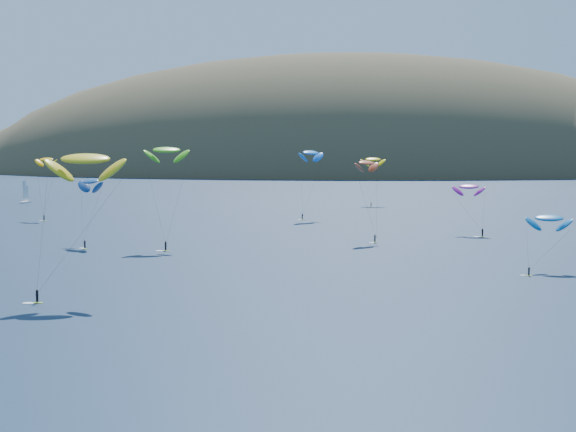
% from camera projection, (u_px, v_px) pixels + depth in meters
% --- Properties ---
extents(ground, '(2800.00, 2800.00, 0.00)m').
position_uv_depth(ground, '(206.00, 372.00, 84.44)').
color(ground, black).
rests_on(ground, ground).
extents(island, '(730.00, 300.00, 210.00)m').
position_uv_depth(island, '(367.00, 184.00, 642.10)').
color(island, '#3D3526').
rests_on(island, ground).
extents(sailboat, '(7.85, 6.82, 9.89)m').
position_uv_depth(sailboat, '(26.00, 201.00, 311.23)').
color(sailboat, white).
rests_on(sailboat, ground).
extents(kitesurfer_1, '(8.24, 10.85, 20.54)m').
position_uv_depth(kitesurfer_1, '(46.00, 160.00, 249.07)').
color(kitesurfer_1, '#C3EC1A').
rests_on(kitesurfer_1, ground).
extents(kitesurfer_2, '(12.67, 12.38, 24.73)m').
position_uv_depth(kitesurfer_2, '(85.00, 159.00, 125.61)').
color(kitesurfer_2, '#C3EC1A').
rests_on(kitesurfer_2, ground).
extents(kitesurfer_3, '(10.79, 13.56, 24.89)m').
position_uv_depth(kitesurfer_3, '(167.00, 150.00, 184.04)').
color(kitesurfer_3, '#C3EC1A').
rests_on(kitesurfer_3, ground).
extents(kitesurfer_4, '(9.83, 10.67, 23.21)m').
position_uv_depth(kitesurfer_4, '(311.00, 153.00, 249.36)').
color(kitesurfer_4, '#C3EC1A').
rests_on(kitesurfer_4, ground).
extents(kitesurfer_5, '(10.29, 10.81, 12.05)m').
position_uv_depth(kitesurfer_5, '(549.00, 218.00, 150.44)').
color(kitesurfer_5, '#C3EC1A').
rests_on(kitesurfer_5, ground).
extents(kitesurfer_6, '(8.86, 11.33, 14.59)m').
position_uv_depth(kitesurfer_6, '(469.00, 187.00, 209.01)').
color(kitesurfer_6, '#C3EC1A').
rests_on(kitesurfer_6, ground).
extents(kitesurfer_9, '(7.94, 10.92, 21.05)m').
position_uv_depth(kitesurfer_9, '(367.00, 163.00, 195.58)').
color(kitesurfer_9, '#C3EC1A').
rests_on(kitesurfer_9, ground).
extents(kitesurfer_10, '(9.42, 14.19, 17.36)m').
position_uv_depth(kitesurfer_10, '(91.00, 181.00, 187.41)').
color(kitesurfer_10, '#C3EC1A').
rests_on(kitesurfer_10, ground).
extents(kitesurfer_11, '(9.46, 14.84, 19.71)m').
position_uv_depth(kitesurfer_11, '(373.00, 159.00, 302.89)').
color(kitesurfer_11, '#C3EC1A').
rests_on(kitesurfer_11, ground).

